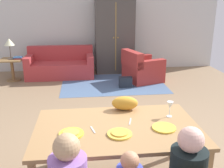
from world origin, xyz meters
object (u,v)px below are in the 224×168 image
(dining_table, at_px, (117,132))
(armchair, at_px, (141,69))
(table_lamp, at_px, (9,43))
(plate_near_woman, at_px, (164,128))
(cat, at_px, (125,103))
(wine_glass, at_px, (170,106))
(handbag, at_px, (125,82))
(couch, at_px, (61,66))
(book_lower, at_px, (19,59))
(book_upper, at_px, (18,57))
(armoire, at_px, (115,36))
(plate_near_child, at_px, (120,134))
(side_table, at_px, (12,67))
(plate_near_man, at_px, (71,134))

(dining_table, xyz_separation_m, armchair, (1.17, 4.01, -0.38))
(table_lamp, bearing_deg, plate_near_woman, -59.19)
(dining_table, bearing_deg, cat, 71.08)
(wine_glass, height_order, cat, wine_glass)
(dining_table, bearing_deg, handbag, 79.30)
(wine_glass, bearing_deg, couch, 109.70)
(armchair, bearing_deg, table_lamp, 172.98)
(cat, bearing_deg, table_lamp, 128.32)
(table_lamp, height_order, book_lower, table_lamp)
(armchair, distance_m, book_lower, 3.21)
(book_upper, bearing_deg, plate_near_woman, -60.85)
(wine_glass, relative_size, armoire, 0.09)
(cat, relative_size, book_lower, 1.45)
(wine_glass, height_order, couch, wine_glass)
(plate_near_child, xyz_separation_m, armchair, (1.17, 4.19, -0.45))
(armchair, height_order, handbag, armchair)
(cat, height_order, table_lamp, table_lamp)
(book_upper, bearing_deg, book_lower, -30.98)
(dining_table, bearing_deg, side_table, 116.61)
(side_table, height_order, book_upper, book_upper)
(plate_near_child, xyz_separation_m, table_lamp, (-2.22, 4.61, 0.24))
(plate_near_woman, bearing_deg, book_upper, 119.15)
(dining_table, distance_m, table_lamp, 4.96)
(armchair, bearing_deg, book_lower, 172.81)
(wine_glass, distance_m, book_upper, 5.04)
(cat, relative_size, book_upper, 1.45)
(wine_glass, distance_m, cat, 0.55)
(book_upper, bearing_deg, cat, -61.21)
(wine_glass, height_order, armoire, armoire)
(couch, distance_m, book_lower, 1.10)
(armchair, height_order, book_upper, armchair)
(plate_near_woman, height_order, table_lamp, table_lamp)
(plate_near_child, xyz_separation_m, side_table, (-2.22, 4.61, -0.39))
(plate_near_man, xyz_separation_m, table_lamp, (-1.74, 4.55, 0.24))
(plate_near_man, distance_m, armchair, 4.47)
(plate_near_man, height_order, handbag, plate_near_man)
(armchair, bearing_deg, plate_near_woman, -99.43)
(book_upper, distance_m, handbag, 2.90)
(armoire, xyz_separation_m, handbag, (0.09, -1.51, -0.92))
(wine_glass, bearing_deg, plate_near_woman, -118.05)
(book_lower, bearing_deg, armchair, -7.19)
(dining_table, relative_size, armoire, 0.84)
(couch, relative_size, table_lamp, 3.38)
(dining_table, height_order, plate_near_man, plate_near_man)
(side_table, bearing_deg, plate_near_man, -69.12)
(armoire, xyz_separation_m, book_upper, (-2.63, -0.60, -0.43))
(couch, xyz_separation_m, book_upper, (-1.07, -0.25, 0.32))
(plate_near_man, bearing_deg, plate_near_child, -7.09)
(armchair, bearing_deg, cat, -105.87)
(dining_table, distance_m, book_lower, 4.85)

